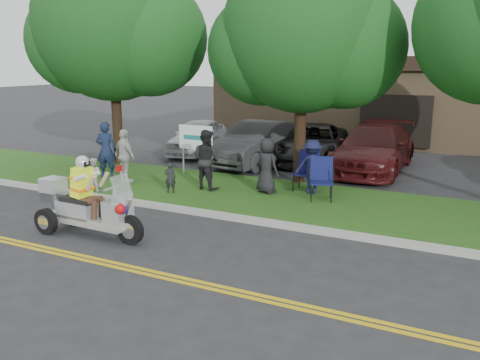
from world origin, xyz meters
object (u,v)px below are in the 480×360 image
at_px(lawn_chair_a, 307,168).
at_px(parked_car_mid, 312,143).
at_px(spectator_adult_mid, 206,159).
at_px(spectator_adult_right, 125,156).
at_px(spectator_adult_left, 106,150).
at_px(parked_car_far_left, 198,136).
at_px(lawn_chair_b, 321,176).
at_px(parked_car_left, 258,143).
at_px(parked_car_right, 374,148).
at_px(trike_scooter, 87,208).

bearing_deg(lawn_chair_a, parked_car_mid, 107.33).
relative_size(spectator_adult_mid, spectator_adult_right, 1.06).
xyz_separation_m(lawn_chair_a, spectator_adult_left, (-6.29, -1.41, 0.25)).
bearing_deg(parked_car_far_left, spectator_adult_right, -94.67).
xyz_separation_m(lawn_chair_b, spectator_adult_mid, (-3.39, -0.42, 0.23)).
bearing_deg(parked_car_far_left, spectator_adult_mid, -70.09).
bearing_deg(parked_car_left, lawn_chair_b, -40.48).
xyz_separation_m(lawn_chair_a, spectator_adult_right, (-5.36, -1.63, 0.17)).
bearing_deg(spectator_adult_mid, parked_car_right, -116.09).
height_order(lawn_chair_b, spectator_adult_right, spectator_adult_right).
height_order(parked_car_far_left, parked_car_left, parked_car_left).
bearing_deg(spectator_adult_left, lawn_chair_b, 165.28).
relative_size(lawn_chair_b, parked_car_right, 0.21).
height_order(spectator_adult_mid, parked_car_far_left, spectator_adult_mid).
relative_size(parked_car_mid, parked_car_right, 0.95).
bearing_deg(trike_scooter, spectator_adult_mid, 86.10).
bearing_deg(parked_car_far_left, parked_car_mid, -9.10).
bearing_deg(parked_car_far_left, lawn_chair_b, -49.20).
height_order(spectator_adult_left, parked_car_mid, spectator_adult_left).
xyz_separation_m(lawn_chair_b, parked_car_mid, (-2.09, 5.38, -0.03)).
bearing_deg(spectator_adult_mid, parked_car_mid, -93.50).
relative_size(lawn_chair_a, parked_car_left, 0.24).
bearing_deg(parked_car_right, spectator_adult_left, -143.37).
distance_m(spectator_adult_right, parked_car_right, 8.58).
bearing_deg(lawn_chair_a, spectator_adult_mid, -155.49).
relative_size(lawn_chair_b, spectator_adult_right, 0.70).
relative_size(lawn_chair_b, spectator_adult_left, 0.63).
bearing_deg(parked_car_mid, lawn_chair_b, -79.89).
height_order(lawn_chair_b, parked_car_left, parked_car_left).
distance_m(lawn_chair_b, spectator_adult_mid, 3.42).
bearing_deg(trike_scooter, spectator_adult_right, 120.28).
relative_size(lawn_chair_b, spectator_adult_mid, 0.66).
relative_size(spectator_adult_right, parked_car_mid, 0.32).
bearing_deg(parked_car_left, spectator_adult_mid, -78.69).
bearing_deg(trike_scooter, parked_car_right, 68.40).
height_order(trike_scooter, spectator_adult_mid, spectator_adult_mid).
xyz_separation_m(spectator_adult_left, spectator_adult_mid, (3.60, 0.21, -0.03)).
bearing_deg(parked_car_far_left, trike_scooter, -85.89).
xyz_separation_m(trike_scooter, parked_car_mid, (1.72, 10.30, 0.09)).
xyz_separation_m(parked_car_far_left, parked_car_right, (7.32, -0.13, 0.08)).
bearing_deg(spectator_adult_mid, lawn_chair_b, -163.77).
distance_m(spectator_adult_right, parked_car_left, 5.38).
bearing_deg(spectator_adult_mid, parked_car_left, -75.90).
relative_size(parked_car_left, parked_car_right, 0.88).
xyz_separation_m(spectator_adult_left, spectator_adult_right, (0.93, -0.22, -0.08)).
xyz_separation_m(parked_car_left, parked_car_mid, (1.69, 1.35, -0.08)).
bearing_deg(spectator_adult_right, parked_car_far_left, -63.35).
bearing_deg(spectator_adult_right, spectator_adult_mid, -153.08).
distance_m(spectator_adult_mid, parked_car_mid, 5.95).
distance_m(lawn_chair_b, parked_car_mid, 5.77).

